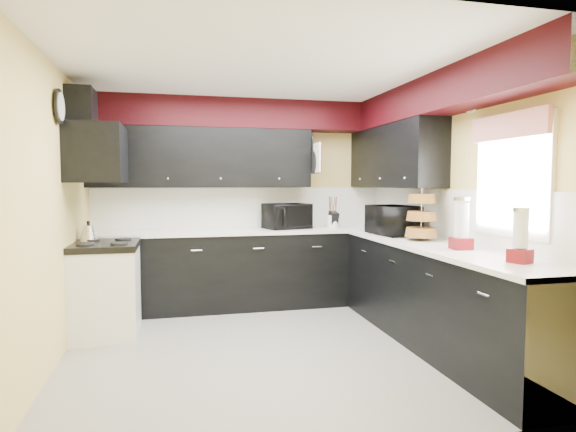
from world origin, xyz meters
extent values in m
plane|color=gray|center=(0.00, 0.00, 0.00)|extent=(3.60, 3.60, 0.00)
cube|color=#E0C666|center=(0.00, 1.80, 1.25)|extent=(3.60, 0.06, 2.50)
cube|color=#E0C666|center=(1.80, 0.00, 1.25)|extent=(0.06, 3.60, 2.50)
cube|color=#E0C666|center=(-1.80, 0.00, 1.25)|extent=(0.06, 3.60, 2.50)
cube|color=white|center=(0.00, 0.00, 2.50)|extent=(3.60, 3.60, 0.06)
cube|color=black|center=(0.00, 1.50, 0.45)|extent=(3.60, 0.60, 0.90)
cube|color=black|center=(1.50, -0.30, 0.45)|extent=(0.60, 3.00, 0.90)
cube|color=white|center=(0.00, 1.50, 0.92)|extent=(3.62, 0.64, 0.04)
cube|color=white|center=(1.50, -0.30, 0.92)|extent=(0.64, 3.02, 0.04)
cube|color=white|center=(0.00, 1.79, 1.19)|extent=(3.60, 0.02, 0.50)
cube|color=white|center=(1.79, 0.00, 1.19)|extent=(0.02, 3.60, 0.50)
cube|color=black|center=(-0.50, 1.62, 1.80)|extent=(2.60, 0.35, 0.70)
cube|color=black|center=(1.62, 0.90, 1.80)|extent=(0.35, 1.80, 0.70)
cube|color=black|center=(0.00, 1.62, 2.33)|extent=(3.60, 0.36, 0.35)
cube|color=black|center=(1.62, -0.18, 2.33)|extent=(0.36, 3.24, 0.35)
cube|color=white|center=(-1.50, 0.75, 0.43)|extent=(0.60, 0.75, 0.86)
cube|color=black|center=(-1.50, 0.75, 0.89)|extent=(0.62, 0.77, 0.06)
cube|color=black|center=(-1.55, 0.75, 1.78)|extent=(0.50, 0.78, 0.55)
cube|color=black|center=(-1.68, 0.75, 2.20)|extent=(0.24, 0.40, 0.40)
cube|color=red|center=(1.73, -0.90, 1.95)|extent=(0.04, 0.88, 0.20)
cube|color=white|center=(0.83, 1.30, 1.80)|extent=(0.03, 0.26, 0.35)
imported|color=black|center=(0.52, 1.53, 1.09)|extent=(0.62, 0.56, 0.31)
imported|color=black|center=(1.48, 0.57, 1.10)|extent=(0.45, 0.62, 0.32)
cylinder|color=white|center=(1.10, 1.50, 1.02)|extent=(0.19, 0.19, 0.16)
cube|color=black|center=(1.10, 1.49, 1.04)|extent=(0.11, 0.14, 0.20)
camera|label=1|loc=(-0.84, -4.21, 1.51)|focal=30.00mm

